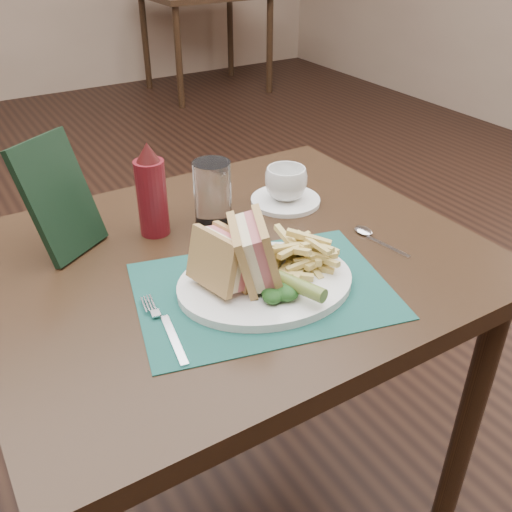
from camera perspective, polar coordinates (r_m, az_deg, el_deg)
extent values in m
plane|color=black|center=(1.89, -9.72, -12.51)|extent=(7.00, 7.00, 0.00)
cube|color=#164840|center=(0.96, 0.68, -3.43)|extent=(0.48, 0.39, 0.00)
cylinder|color=#576C29|center=(0.91, 3.68, -2.73)|extent=(0.06, 0.12, 0.03)
cylinder|color=white|center=(1.24, 2.96, 5.56)|extent=(0.16, 0.16, 0.01)
imported|color=white|center=(1.23, 3.01, 7.26)|extent=(0.12, 0.12, 0.07)
cylinder|color=silver|center=(1.14, -4.36, 6.29)|extent=(0.08, 0.08, 0.13)
cube|color=black|center=(1.08, -19.10, 5.57)|extent=(0.16, 0.14, 0.21)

